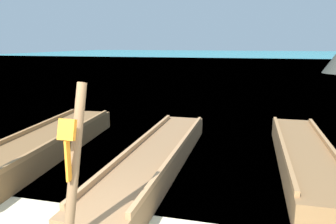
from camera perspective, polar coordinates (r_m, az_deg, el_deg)
sea_water at (r=64.74m, az=13.17°, el=9.10°), size 120.00×120.00×0.00m
longtail_boat_green_ribbon at (r=8.50m, az=-21.39°, el=-5.80°), size 1.69×7.01×2.57m
longtail_boat_orange_ribbon at (r=7.29m, az=-2.08°, el=-8.03°), size 1.08×6.82×2.28m
longtail_boat_pink_ribbon at (r=7.84m, az=22.52°, el=-7.38°), size 1.09×5.88×2.29m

